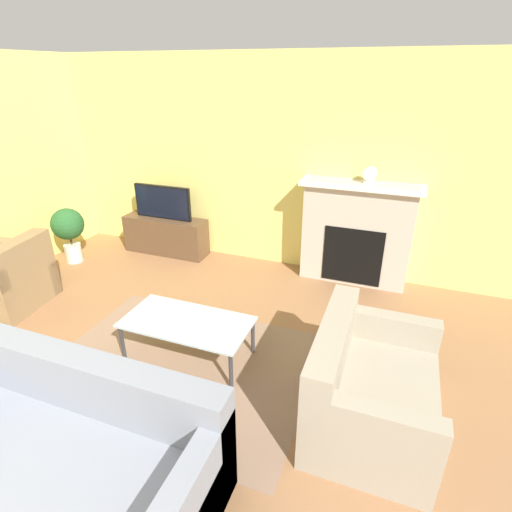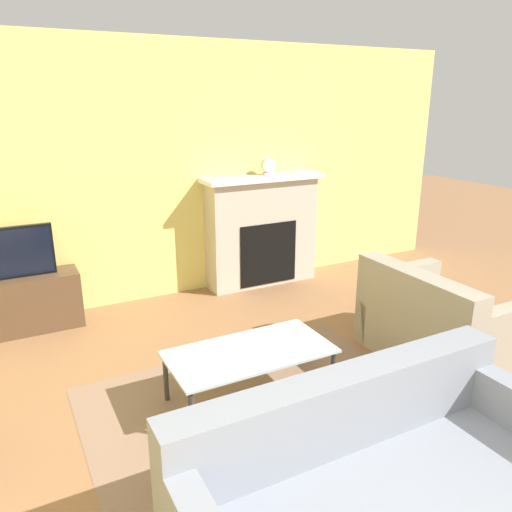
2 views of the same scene
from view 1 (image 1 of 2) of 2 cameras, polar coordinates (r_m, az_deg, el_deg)
The scene contains 11 objects.
wall_back at distance 5.43m, azimuth -1.41°, elevation 13.04°, with size 8.34×0.06×2.70m.
area_rug at distance 3.89m, azimuth -10.58°, elevation -15.04°, with size 2.38×1.80×0.00m.
fireplace at distance 5.09m, azimuth 14.15°, elevation 3.40°, with size 1.42×0.38×1.28m.
tv_stand at distance 6.02m, azimuth -12.71°, elevation 2.90°, with size 1.24×0.36×0.54m.
tv at distance 5.85m, azimuth -13.19°, elevation 7.49°, with size 0.87×0.06×0.48m.
couch_sectional at distance 3.03m, azimuth -25.24°, elevation -24.40°, with size 1.95×0.90×0.82m.
couch_loveseat at distance 3.27m, azimuth 15.67°, elevation -18.06°, with size 0.88×1.21×0.82m.
armchair_by_window at distance 5.34m, azimuth -32.07°, elevation -3.15°, with size 0.89×0.92×0.82m.
coffee_table at distance 3.78m, azimuth -9.82°, elevation -9.57°, with size 1.18×0.60×0.39m.
potted_plant at distance 6.08m, azimuth -25.23°, elevation 3.62°, with size 0.43×0.43×0.78m.
mantel_clock at distance 4.87m, azimuth 15.95°, elevation 11.11°, with size 0.16×0.07×0.19m.
Camera 1 is at (1.98, -0.11, 2.48)m, focal length 28.00 mm.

